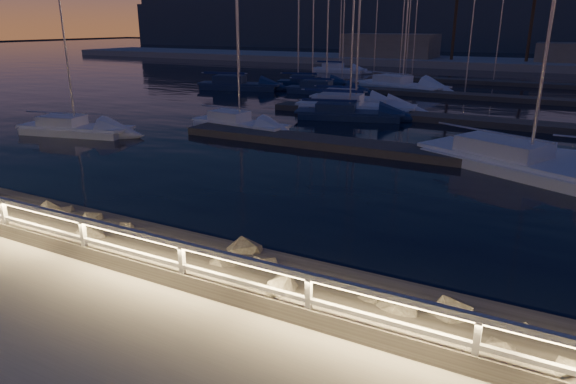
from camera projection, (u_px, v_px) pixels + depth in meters
name	position (u px, v px, depth m)	size (l,w,h in m)	color
ground	(149.00, 276.00, 11.54)	(400.00, 400.00, 0.00)	#AFAA9E
harbor_water	(446.00, 114.00, 37.95)	(400.00, 440.00, 0.60)	black
guard_rail	(143.00, 244.00, 11.33)	(44.11, 0.12, 1.06)	silver
riprap	(175.00, 251.00, 13.50)	(33.87, 2.87, 1.46)	slate
floating_docks	(450.00, 104.00, 38.84)	(22.00, 36.00, 0.40)	#605850
far_shore	(510.00, 61.00, 73.42)	(160.00, 14.00, 5.20)	#AFAA9E
distant_hills	(447.00, 26.00, 131.82)	(230.00, 37.50, 18.00)	#354252
sailboat_a	(238.00, 123.00, 30.38)	(6.43, 2.58, 10.71)	white
sailboat_b	(73.00, 127.00, 29.18)	(6.84, 3.42, 11.24)	white
sailboat_e	(348.00, 98.00, 40.66)	(6.50, 2.52, 10.86)	white
sailboat_f	(352.00, 106.00, 36.49)	(8.63, 3.83, 14.23)	white
sailboat_g	(347.00, 113.00, 33.93)	(7.36, 3.93, 12.04)	navy
sailboat_h	(523.00, 162.00, 21.67)	(9.97, 6.55, 16.50)	white
sailboat_i	(238.00, 84.00, 49.07)	(8.26, 4.30, 13.63)	navy
sailboat_j	(324.00, 89.00, 46.17)	(7.53, 3.10, 12.46)	navy
sailboat_k	(400.00, 85.00, 49.04)	(9.45, 5.44, 15.50)	white
sailboat_m	(338.00, 69.00, 66.04)	(6.97, 2.26, 11.83)	white
sailboat_n	(311.00, 82.00, 51.80)	(7.17, 3.77, 11.78)	navy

